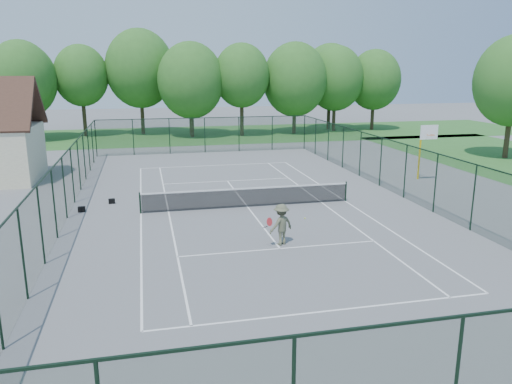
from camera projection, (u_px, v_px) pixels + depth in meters
ground at (248, 207)px, 26.24m from camera, size 140.00×140.00×0.00m
grass_far at (192, 135)px, 54.63m from camera, size 80.00×16.00×0.01m
court_lines at (248, 207)px, 26.24m from camera, size 11.05×23.85×0.01m
tennis_net at (248, 196)px, 26.10m from camera, size 11.08×0.08×1.10m
fence_enclosure at (248, 178)px, 25.86m from camera, size 18.05×36.05×3.02m
tree_line_far at (190, 79)px, 53.19m from camera, size 39.40×6.40×9.70m
basketball_goal at (425, 141)px, 31.81m from camera, size 1.20×1.43×3.65m
sports_bag_a at (82, 209)px, 25.31m from camera, size 0.35×0.22×0.28m
sports_bag_b at (112, 201)px, 26.89m from camera, size 0.35×0.23×0.26m
tennis_player at (281, 224)px, 20.47m from camera, size 2.07×1.04×1.72m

